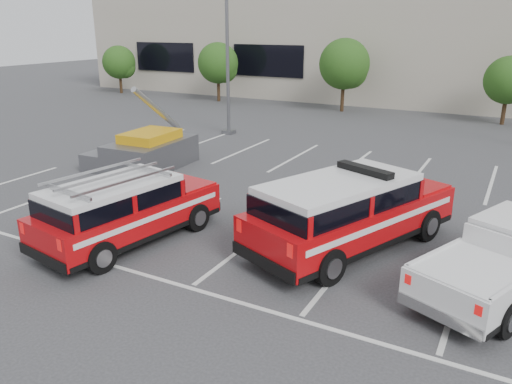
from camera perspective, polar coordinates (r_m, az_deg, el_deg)
ground at (r=13.78m, az=-0.63°, el=-5.78°), size 120.00×120.00×0.00m
stall_markings at (r=17.57m, az=6.49°, el=-0.37°), size 23.00×15.00×0.01m
convention_building at (r=43.25m, az=21.39°, el=16.14°), size 60.00×16.99×13.20m
tree_far_left at (r=45.40m, az=-15.26°, el=13.99°), size 2.77×2.77×3.99m
tree_left at (r=39.23m, az=-4.21°, el=14.33°), size 3.07×3.07×4.42m
tree_mid_left at (r=34.90m, az=10.22°, el=14.00°), size 3.37×3.37×4.85m
tree_mid_right at (r=33.18m, az=27.05°, el=11.15°), size 2.77×2.77×3.99m
light_pole_left at (r=26.95m, az=-3.32°, el=17.53°), size 0.90×0.60×10.24m
fire_chief_suv at (r=13.36m, az=10.59°, el=-2.80°), size 4.41×6.54×2.16m
white_pickup at (r=12.50m, az=26.82°, el=-7.34°), size 3.73×5.60×1.63m
ladder_suv at (r=13.97m, az=-14.65°, el=-2.47°), size 2.83×5.40×2.02m
utility_rig at (r=21.23m, az=-12.30°, el=4.55°), size 3.40×4.14×3.42m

